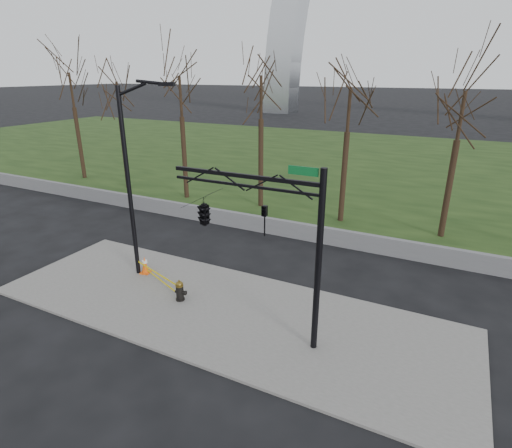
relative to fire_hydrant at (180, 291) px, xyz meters
The scene contains 10 objects.
ground 1.76m from the fire_hydrant, ahead, with size 500.00×500.00×0.00m, color black.
sidewalk 1.75m from the fire_hydrant, ahead, with size 18.00×6.00×0.10m, color slate.
grass_strip 30.22m from the fire_hydrant, 86.81° to the left, with size 120.00×40.00×0.06m, color black.
guardrail 8.34m from the fire_hydrant, 78.37° to the left, with size 60.00×0.30×0.90m, color #59595B.
tree_row 12.84m from the fire_hydrant, 88.77° to the left, with size 43.16×4.00×9.17m.
fire_hydrant is the anchor object (origin of this frame).
traffic_cone 3.01m from the fire_hydrant, 157.22° to the left, with size 0.49×0.49×0.78m.
street_light 5.19m from the fire_hydrant, 158.92° to the left, with size 2.35×0.77×8.21m.
traffic_signal_mast 4.37m from the fire_hydrant, 10.29° to the right, with size 5.10×2.49×6.00m.
caution_tape 1.57m from the fire_hydrant, 159.49° to the left, with size 3.06×1.17×0.44m.
Camera 1 is at (7.16, -11.17, 8.45)m, focal length 28.44 mm.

